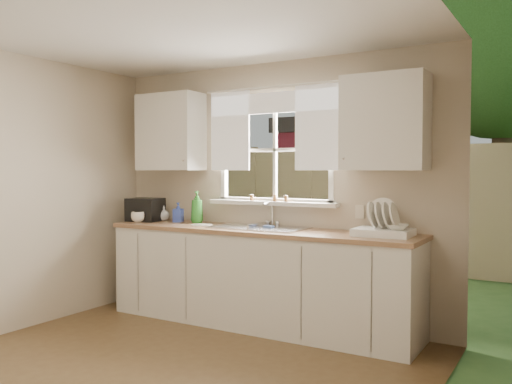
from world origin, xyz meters
The scene contains 20 objects.
room_walls centered at (0.00, -0.07, 1.24)m, with size 3.62×4.02×2.50m.
ceiling centered at (0.00, 0.00, 2.50)m, with size 3.60×4.00×0.02m, color silver.
window centered at (0.00, 2.00, 1.49)m, with size 1.38×0.16×1.06m.
curtains centered at (0.00, 1.95, 1.93)m, with size 1.50×0.03×0.81m.
base_cabinets centered at (0.00, 1.68, 0.43)m, with size 3.00×0.62×0.87m, color silver.
countertop centered at (0.00, 1.68, 0.89)m, with size 3.04×0.65×0.04m, color #986F4C.
upper_cabinet_left centered at (-1.15, 1.82, 1.85)m, with size 0.70×0.33×0.80m, color silver.
upper_cabinet_right centered at (1.15, 1.82, 1.85)m, with size 0.70×0.33×0.80m, color silver.
wall_outlet centered at (0.88, 1.99, 1.08)m, with size 0.08×0.01×0.12m, color beige.
sill_jars centered at (-0.01, 1.94, 1.18)m, with size 0.42×0.04×0.06m.
backyard centered at (0.58, 8.42, 3.46)m, with size 20.00×10.00×6.13m.
sink centered at (0.00, 1.71, 0.84)m, with size 0.88×0.52×0.40m.
dish_rack centered at (1.18, 1.72, 0.98)m, with size 0.47×0.36×0.31m.
bowl centered at (1.31, 1.67, 0.99)m, with size 0.18×0.18×0.05m, color white.
soap_bottle_a centered at (-0.80, 1.81, 1.07)m, with size 0.13×0.13×0.33m, color #308D2E.
soap_bottle_b centered at (-1.02, 1.78, 1.01)m, with size 0.09×0.09×0.20m, color blue.
soap_bottle_c centered at (-1.26, 1.83, 0.99)m, with size 0.13×0.13×0.16m, color beige.
saucer centered at (-0.60, 1.62, 0.92)m, with size 0.21×0.21×0.01m, color white.
cup centered at (-1.36, 1.55, 0.97)m, with size 0.14×0.14×0.11m, color white.
black_appliance centered at (-1.40, 1.70, 1.03)m, with size 0.33×0.29×0.24m, color black.
Camera 1 is at (2.53, -2.64, 1.45)m, focal length 38.00 mm.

